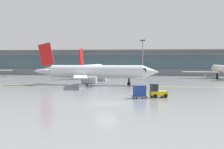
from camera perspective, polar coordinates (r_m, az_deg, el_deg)
ground_plane at (r=45.09m, az=-0.93°, el=-4.90°), size 400.00×400.00×0.00m
taxiway_centreline_stripe at (r=75.98m, az=-2.89°, el=-1.87°), size 109.94×4.51×0.01m
terminal_concourse at (r=132.68m, az=4.98°, el=2.13°), size 214.38×11.00×9.60m
gate_airplane_1 at (r=110.04m, az=-3.43°, el=0.93°), size 25.86×27.91×9.24m
gate_airplane_2 at (r=110.54m, az=18.09°, el=0.77°), size 24.99×26.92×8.92m
taxiing_regional_jet at (r=77.86m, az=-2.89°, el=0.42°), size 29.82×27.74×9.88m
baggage_tug at (r=52.41m, az=7.63°, el=-2.90°), size 2.94×2.39×2.10m
cargo_dolly_lead at (r=51.35m, az=4.66°, el=-2.82°), size 2.56×2.30×1.94m
apron_light_mast_1 at (r=123.16m, az=5.17°, el=3.15°), size 1.80×0.36×13.01m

